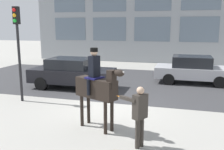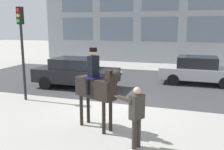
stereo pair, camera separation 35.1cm
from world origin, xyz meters
TOP-DOWN VIEW (x-y plane):
  - ground_plane at (0.00, 0.00)m, footprint 80.00×80.00m
  - road_surface at (0.00, 4.75)m, footprint 22.07×8.50m
  - mounted_horse_lead at (0.11, -2.18)m, footprint 1.77×1.01m
  - pedestrian_bystander at (1.60, -3.08)m, footprint 0.91×0.46m
  - street_car_near_lane at (-2.93, 2.56)m, footprint 4.34×2.00m
  - street_car_far_lane at (3.26, 5.52)m, footprint 4.26×2.03m
  - traffic_light at (-4.07, -0.24)m, footprint 0.24×0.29m

SIDE VIEW (x-z plane):
  - ground_plane at x=0.00m, z-range 0.00..0.00m
  - road_surface at x=0.00m, z-range 0.00..0.01m
  - street_car_far_lane at x=3.26m, z-range 0.02..1.57m
  - street_car_near_lane at x=-2.93m, z-range 0.03..1.61m
  - pedestrian_bystander at x=1.60m, z-range 0.15..1.84m
  - mounted_horse_lead at x=0.11m, z-range 0.10..2.68m
  - traffic_light at x=-4.07m, z-range 0.69..4.72m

